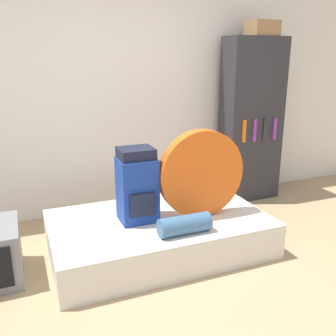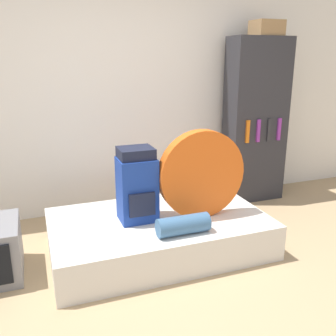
# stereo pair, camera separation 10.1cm
# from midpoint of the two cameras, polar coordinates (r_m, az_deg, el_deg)

# --- Properties ---
(ground_plane) EXTENTS (16.00, 16.00, 0.00)m
(ground_plane) POSITION_cam_midpoint_polar(r_m,az_deg,el_deg) (2.85, 3.60, -19.96)
(ground_plane) COLOR tan
(wall_back) EXTENTS (8.00, 0.05, 2.60)m
(wall_back) POSITION_cam_midpoint_polar(r_m,az_deg,el_deg) (4.18, -7.21, 11.05)
(wall_back) COLOR white
(wall_back) RESTS_ON ground_plane
(bed) EXTENTS (1.90, 1.13, 0.32)m
(bed) POSITION_cam_midpoint_polar(r_m,az_deg,el_deg) (3.44, -0.55, -9.91)
(bed) COLOR silver
(bed) RESTS_ON ground_plane
(backpack) EXTENTS (0.32, 0.31, 0.65)m
(backpack) POSITION_cam_midpoint_polar(r_m,az_deg,el_deg) (3.22, -3.85, -2.70)
(backpack) COLOR navy
(backpack) RESTS_ON bed
(tent_bag) EXTENTS (0.78, 0.11, 0.78)m
(tent_bag) POSITION_cam_midpoint_polar(r_m,az_deg,el_deg) (3.28, 5.99, -0.94)
(tent_bag) COLOR #E05B19
(tent_bag) RESTS_ON bed
(sleeping_roll) EXTENTS (0.43, 0.16, 0.16)m
(sleeping_roll) POSITION_cam_midpoint_polar(r_m,az_deg,el_deg) (3.05, 3.29, -8.65)
(sleeping_roll) COLOR #3D668E
(sleeping_roll) RESTS_ON bed
(bookshelf) EXTENTS (0.71, 0.36, 1.92)m
(bookshelf) POSITION_cam_midpoint_polar(r_m,az_deg,el_deg) (4.60, 13.77, 6.91)
(bookshelf) COLOR #2D2D33
(bookshelf) RESTS_ON ground_plane
(cardboard_box) EXTENTS (0.32, 0.26, 0.17)m
(cardboard_box) POSITION_cam_midpoint_polar(r_m,az_deg,el_deg) (4.57, 15.47, 19.87)
(cardboard_box) COLOR #99754C
(cardboard_box) RESTS_ON bookshelf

